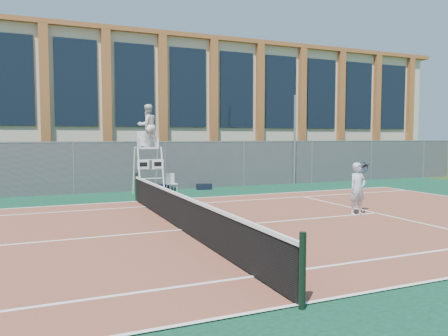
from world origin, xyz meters
name	(u,v)px	position (x,y,z in m)	size (l,w,h in m)	color
ground	(182,231)	(0.00, 0.00, 0.00)	(120.00, 120.00, 0.00)	#233814
apron	(171,224)	(0.00, 1.00, 0.01)	(36.00, 20.00, 0.01)	#0B331C
tennis_court	(182,230)	(0.00, 0.00, 0.02)	(23.77, 10.97, 0.02)	brown
tennis_net	(181,210)	(0.00, 0.00, 0.54)	(0.10, 11.30, 1.10)	black
fence	(121,167)	(0.00, 8.80, 1.10)	(40.00, 0.06, 2.20)	#595E60
hedge	(117,166)	(0.00, 10.00, 1.10)	(40.00, 1.40, 2.20)	black
building	(95,110)	(0.00, 17.95, 4.15)	(45.00, 10.60, 8.22)	beige
steel_pole	(295,140)	(8.86, 8.70, 2.30)	(0.12, 0.12, 4.59)	#9EA0A5
umpire_chair	(147,128)	(0.78, 7.05, 2.79)	(1.06, 1.64, 3.81)	white
plastic_chair	(171,182)	(1.84, 7.35, 0.52)	(0.46, 0.46, 0.86)	silver
sports_bag_near	(162,187)	(1.76, 8.60, 0.15)	(0.66, 0.26, 0.28)	black
sports_bag_far	(204,187)	(3.64, 8.11, 0.15)	(0.68, 0.30, 0.27)	black
tennis_player	(358,189)	(5.64, -0.03, 0.84)	(0.93, 0.64, 1.64)	#AEBDD1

